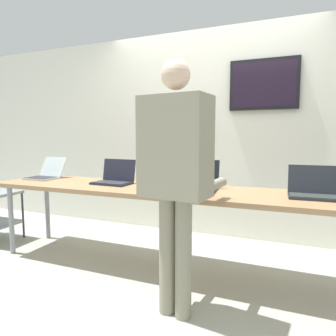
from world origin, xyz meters
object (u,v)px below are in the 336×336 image
object	(u,v)px
laptop_station_0	(46,174)
person	(176,165)
laptop_station_3	(313,190)
laptop_station_2	(198,183)
laptop_station_1	(114,178)
workbench	(176,194)

from	to	relation	value
laptop_station_0	person	world-z (taller)	person
laptop_station_3	laptop_station_0	bearing A→B (deg)	179.38
laptop_station_0	laptop_station_2	xyz separation A→B (m)	(1.74, -0.04, 0.01)
laptop_station_3	laptop_station_2	bearing A→B (deg)	-179.32
laptop_station_1	laptop_station_3	world-z (taller)	laptop_station_3
laptop_station_0	person	distance (m)	1.94
laptop_station_2	laptop_station_3	xyz separation A→B (m)	(0.91, 0.01, -0.00)
laptop_station_0	laptop_station_2	world-z (taller)	laptop_station_2
laptop_station_0	laptop_station_3	distance (m)	2.65
laptop_station_1	workbench	bearing A→B (deg)	-5.36
laptop_station_2	person	size ratio (longest dim) A/B	0.22
workbench	laptop_station_2	size ratio (longest dim) A/B	9.92
person	laptop_station_3	bearing A→B (deg)	38.32
laptop_station_0	person	bearing A→B (deg)	-21.67
workbench	laptop_station_1	size ratio (longest dim) A/B	9.48
laptop_station_1	laptop_station_0	bearing A→B (deg)	178.26
laptop_station_1	laptop_station_2	bearing A→B (deg)	-0.83
laptop_station_1	laptop_station_3	size ratio (longest dim) A/B	1.06
workbench	laptop_station_2	bearing A→B (deg)	15.11
workbench	laptop_station_3	xyz separation A→B (m)	(1.10, 0.06, 0.10)
laptop_station_0	laptop_station_1	world-z (taller)	laptop_station_1
laptop_station_0	laptop_station_1	xyz separation A→B (m)	(0.89, -0.03, 0.00)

